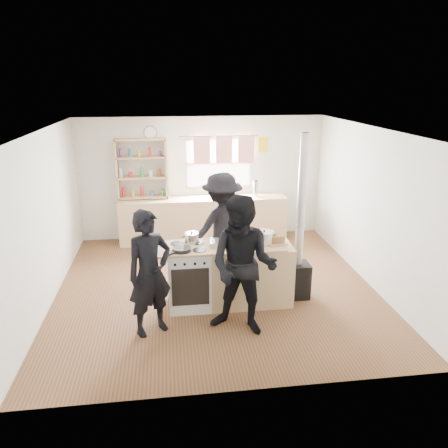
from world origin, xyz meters
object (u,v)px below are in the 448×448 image
at_px(stockpot_stove, 192,238).
at_px(person_near_left, 150,273).
at_px(stockpot_counter, 264,237).
at_px(person_near_right, 243,267).
at_px(bread_board, 276,240).
at_px(person_far, 222,227).
at_px(thermos, 255,189).
at_px(flue_heater, 298,257).
at_px(skillet_greens, 182,249).
at_px(roast_tray, 222,243).
at_px(cooking_island, 230,274).

xyz_separation_m(stockpot_stove, person_near_left, (-0.59, -0.79, -0.17)).
xyz_separation_m(stockpot_counter, person_near_right, (-0.43, -0.76, -0.10)).
distance_m(bread_board, person_far, 1.16).
bearing_deg(bread_board, stockpot_stove, 170.59).
height_order(thermos, flue_heater, flue_heater).
height_order(person_near_left, person_near_right, person_near_right).
distance_m(skillet_greens, roast_tray, 0.59).
bearing_deg(person_near_left, bread_board, -11.33).
xyz_separation_m(thermos, skillet_greens, (-1.62, -2.92, -0.10)).
bearing_deg(person_near_left, skillet_greens, 18.35).
relative_size(flue_heater, person_near_right, 1.35).
distance_m(roast_tray, stockpot_counter, 0.62).
bearing_deg(cooking_island, roast_tray, 178.24).
relative_size(cooking_island, stockpot_counter, 6.93).
height_order(stockpot_stove, bread_board, stockpot_stove).
relative_size(cooking_island, person_near_left, 1.18).
bearing_deg(person_near_left, person_near_right, -36.30).
relative_size(thermos, skillet_greens, 0.88).
bearing_deg(thermos, cooking_island, -108.63).
xyz_separation_m(skillet_greens, person_far, (0.69, 1.05, -0.06)).
bearing_deg(stockpot_stove, thermos, 60.60).
relative_size(person_near_left, person_far, 0.93).
bearing_deg(bread_board, flue_heater, 18.06).
distance_m(flue_heater, person_far, 1.36).
xyz_separation_m(person_near_right, person_far, (-0.06, 1.67, -0.03)).
distance_m(cooking_island, flue_heater, 1.07).
bearing_deg(flue_heater, roast_tray, -176.08).
relative_size(roast_tray, person_far, 0.20).
relative_size(skillet_greens, stockpot_stove, 1.73).
xyz_separation_m(roast_tray, stockpot_stove, (-0.42, 0.16, 0.04)).
relative_size(thermos, person_far, 0.18).
bearing_deg(cooking_island, person_near_right, -85.42).
height_order(skillet_greens, stockpot_stove, stockpot_stove).
xyz_separation_m(cooking_island, skillet_greens, (-0.69, -0.15, 0.49)).
xyz_separation_m(bread_board, person_near_right, (-0.61, -0.73, -0.06)).
bearing_deg(cooking_island, stockpot_counter, -1.59).
bearing_deg(cooking_island, skillet_greens, -167.80).
relative_size(cooking_island, stockpot_stove, 9.40).
bearing_deg(flue_heater, cooking_island, -175.45).
xyz_separation_m(thermos, cooking_island, (-0.93, -2.77, -0.59)).
height_order(thermos, person_near_right, person_near_right).
height_order(thermos, person_far, person_far).
distance_m(flue_heater, person_near_left, 2.30).
relative_size(roast_tray, stockpot_counter, 1.29).
height_order(roast_tray, bread_board, bread_board).
relative_size(person_near_left, person_near_right, 0.91).
bearing_deg(skillet_greens, person_near_right, -39.56).
relative_size(stockpot_counter, bread_board, 0.90).
bearing_deg(person_far, roast_tray, 60.12).
bearing_deg(person_near_left, roast_tray, 2.65).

